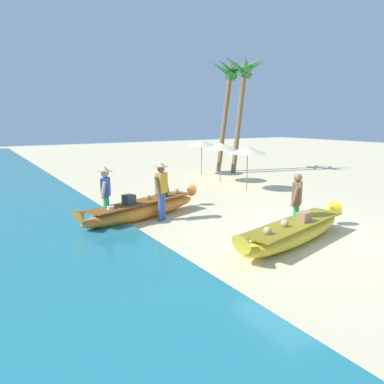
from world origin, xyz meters
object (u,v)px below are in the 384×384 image
object	(u,v)px
boat_orange_midground	(144,209)
person_vendor_hatted	(161,187)
palm_tree_tall_inland	(243,80)
person_tourist_customer	(297,201)
boat_yellow_foreground	(295,232)
person_vendor_assistant	(106,192)
palm_tree_leaning_seaward	(229,81)

from	to	relation	value
boat_orange_midground	person_vendor_hatted	world-z (taller)	person_vendor_hatted
boat_orange_midground	palm_tree_tall_inland	bearing A→B (deg)	34.98
boat_orange_midground	person_vendor_hatted	size ratio (longest dim) A/B	2.60
person_tourist_customer	boat_yellow_foreground	bearing A→B (deg)	-137.87
person_tourist_customer	palm_tree_tall_inland	size ratio (longest dim) A/B	0.26
person_vendor_hatted	person_vendor_assistant	size ratio (longest dim) A/B	1.03
boat_orange_midground	person_tourist_customer	size ratio (longest dim) A/B	2.78
palm_tree_leaning_seaward	person_vendor_assistant	bearing A→B (deg)	-143.48
boat_yellow_foreground	palm_tree_tall_inland	distance (m)	13.36
person_vendor_assistant	boat_orange_midground	bearing A→B (deg)	7.35
person_vendor_hatted	person_vendor_assistant	xyz separation A→B (m)	(-1.61, 0.32, -0.03)
person_vendor_hatted	palm_tree_leaning_seaward	distance (m)	12.12
person_vendor_assistant	palm_tree_tall_inland	distance (m)	12.85
boat_orange_midground	person_tourist_customer	xyz separation A→B (m)	(2.67, -3.68, 0.63)
person_vendor_assistant	palm_tree_tall_inland	bearing A→B (deg)	32.27
palm_tree_tall_inland	boat_orange_midground	bearing A→B (deg)	-145.02
boat_orange_midground	person_vendor_hatted	xyz separation A→B (m)	(0.38, -0.48, 0.72)
boat_yellow_foreground	person_vendor_assistant	bearing A→B (deg)	131.45
person_vendor_assistant	palm_tree_leaning_seaward	xyz separation A→B (m)	(9.98, 7.39, 4.16)
person_vendor_hatted	person_tourist_customer	size ratio (longest dim) A/B	1.07
person_vendor_hatted	boat_orange_midground	bearing A→B (deg)	128.03
person_tourist_customer	boat_orange_midground	bearing A→B (deg)	125.94
boat_orange_midground	boat_yellow_foreground	bearing A→B (deg)	-61.34
palm_tree_leaning_seaward	person_tourist_customer	bearing A→B (deg)	-119.15
boat_yellow_foreground	palm_tree_leaning_seaward	world-z (taller)	palm_tree_leaning_seaward
boat_orange_midground	person_tourist_customer	distance (m)	4.58
person_tourist_customer	person_vendor_assistant	xyz separation A→B (m)	(-3.90, 3.52, 0.06)
palm_tree_tall_inland	person_vendor_assistant	bearing A→B (deg)	-147.73
boat_yellow_foreground	person_vendor_hatted	size ratio (longest dim) A/B	2.55
person_vendor_assistant	palm_tree_tall_inland	xyz separation A→B (m)	(10.28, 6.49, 4.16)
boat_orange_midground	palm_tree_leaning_seaward	bearing A→B (deg)	39.58
person_tourist_customer	palm_tree_tall_inland	bearing A→B (deg)	57.47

